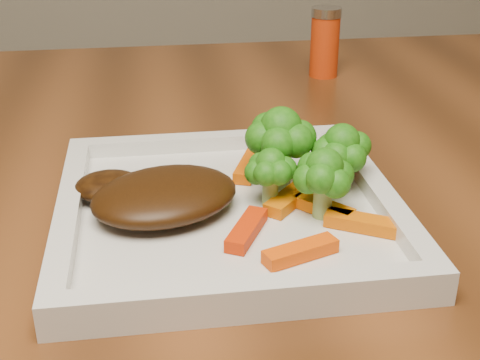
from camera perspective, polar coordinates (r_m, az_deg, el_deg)
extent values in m
cube|color=silver|center=(0.55, -1.04, -3.00)|extent=(0.27, 0.27, 0.01)
ellipsoid|color=#3A1E08|center=(0.53, -6.44, -1.32)|extent=(0.14, 0.13, 0.03)
cube|color=#E74803|center=(0.48, 5.19, -6.09)|extent=(0.06, 0.03, 0.01)
cube|color=#CF5903|center=(0.52, 10.69, -3.67)|extent=(0.06, 0.05, 0.01)
cube|color=red|center=(0.50, 0.57, -4.26)|extent=(0.04, 0.06, 0.01)
cube|color=#FF2304|center=(0.59, 7.74, 0.30)|extent=(0.06, 0.04, 0.01)
cube|color=#D15003|center=(0.60, 0.79, 1.22)|extent=(0.04, 0.06, 0.01)
cube|color=orange|center=(0.54, 7.17, -2.38)|extent=(0.04, 0.05, 0.01)
cube|color=#CD5D03|center=(0.55, 4.42, -1.46)|extent=(0.05, 0.06, 0.01)
cylinder|color=red|center=(0.92, 7.25, 11.59)|extent=(0.04, 0.04, 0.09)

